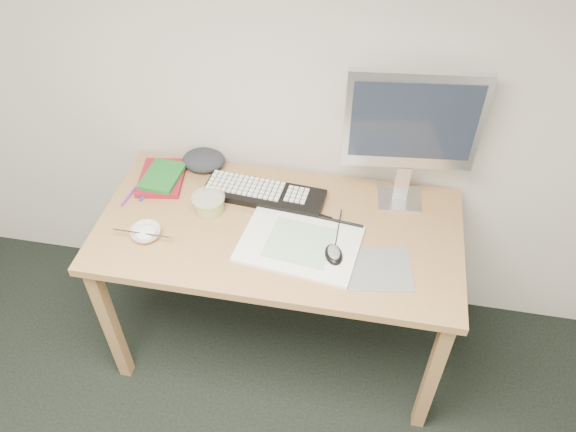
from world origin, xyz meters
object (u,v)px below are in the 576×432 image
(desk, at_px, (279,242))
(rice_bowl, at_px, (146,233))
(monitor, at_px, (412,125))
(sketchpad, at_px, (300,244))
(keyboard, at_px, (264,194))

(desk, xyz_separation_m, rice_bowl, (-0.48, -0.14, 0.10))
(desk, bearing_deg, monitor, 28.86)
(desk, height_order, sketchpad, sketchpad)
(rice_bowl, bearing_deg, desk, 16.32)
(monitor, bearing_deg, desk, -157.22)
(keyboard, relative_size, rice_bowl, 4.28)
(keyboard, bearing_deg, desk, -55.66)
(monitor, distance_m, rice_bowl, 1.06)
(desk, bearing_deg, rice_bowl, -163.68)
(monitor, bearing_deg, keyboard, -177.11)
(desk, bearing_deg, keyboard, 119.51)
(keyboard, height_order, monitor, monitor)
(desk, relative_size, sketchpad, 3.22)
(keyboard, bearing_deg, sketchpad, -47.05)
(keyboard, xyz_separation_m, rice_bowl, (-0.39, -0.30, 0.00))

